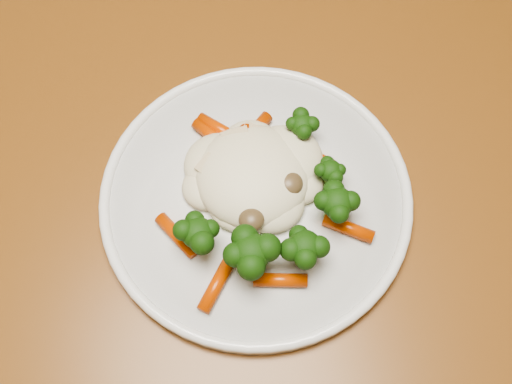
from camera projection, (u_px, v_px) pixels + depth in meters
dining_table at (197, 198)px, 0.70m from camera, size 1.41×1.11×0.75m
plate at (256, 198)px, 0.59m from camera, size 0.28×0.28×0.01m
meal at (262, 192)px, 0.56m from camera, size 0.19×0.19×0.05m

